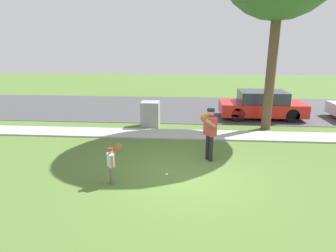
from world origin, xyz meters
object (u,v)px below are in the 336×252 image
at_px(utility_cabinet, 150,114).
at_px(person_child, 113,158).
at_px(person_adult, 209,129).
at_px(baseball, 167,174).
at_px(parked_hatchback_red, 262,105).

bearing_deg(utility_cabinet, person_child, -92.56).
distance_m(person_adult, person_child, 3.08).
distance_m(baseball, utility_cabinet, 5.05).
height_order(person_adult, parked_hatchback_red, person_adult).
distance_m(person_adult, parked_hatchback_red, 6.28).
xyz_separation_m(baseball, utility_cabinet, (-1.12, 4.89, 0.52)).
height_order(person_adult, utility_cabinet, person_adult).
relative_size(person_child, parked_hatchback_red, 0.26).
bearing_deg(person_child, utility_cabinet, 53.52).
height_order(person_adult, baseball, person_adult).
relative_size(person_child, baseball, 13.90).
bearing_deg(baseball, utility_cabinet, 102.86).
bearing_deg(parked_hatchback_red, person_child, 52.78).
bearing_deg(baseball, parked_hatchback_red, 58.50).
distance_m(person_child, parked_hatchback_red, 9.06).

